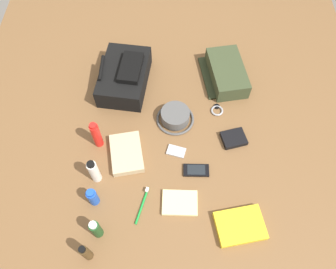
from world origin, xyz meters
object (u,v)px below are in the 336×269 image
cologne_bottle (86,253)px  paperback_novel (240,226)px  toothpaste_tube (94,171)px  bucket_hat (175,117)px  wristwatch (217,110)px  wallet (234,139)px  sunscreen_spray (96,135)px  media_player (176,151)px  notepad (180,203)px  shampoo_bottle (96,229)px  deodorant_spray (93,197)px  folded_towel (127,153)px  toothbrush (143,203)px  cell_phone (196,170)px  backpack (125,76)px  toiletry_pouch (226,73)px

cologne_bottle → paperback_novel: (0.13, -0.61, -0.05)m
cologne_bottle → toothpaste_tube: size_ratio=0.90×
bucket_hat → wristwatch: bucket_hat is taller
cologne_bottle → wallet: cologne_bottle is taller
sunscreen_spray → wallet: size_ratio=1.52×
media_player → notepad: bearing=-176.3°
media_player → paperback_novel: bearing=-142.4°
wallet → shampoo_bottle: bearing=111.5°
deodorant_spray → wristwatch: 0.73m
deodorant_spray → wristwatch: deodorant_spray is taller
paperback_novel → folded_towel: size_ratio=1.10×
bucket_hat → shampoo_bottle: (-0.55, 0.31, 0.04)m
cologne_bottle → media_player: bearing=-36.3°
toothbrush → folded_towel: (0.23, 0.09, 0.01)m
toothbrush → notepad: (0.00, -0.16, 0.00)m
toothpaste_tube → cell_phone: size_ratio=1.32×
deodorant_spray → notepad: size_ratio=0.72×
cologne_bottle → bucket_hat: bearing=-27.5°
bucket_hat → wristwatch: (0.06, -0.21, -0.02)m
deodorant_spray → wallet: (0.31, -0.62, -0.04)m
media_player → wristwatch: same height
cologne_bottle → shampoo_bottle: size_ratio=1.05×
sunscreen_spray → paperback_novel: sunscreen_spray is taller
bucket_hat → deodorant_spray: bearing=140.8°
backpack → wristwatch: 0.50m
cologne_bottle → wallet: 0.82m
toiletry_pouch → wallet: size_ratio=2.90×
bucket_hat → shampoo_bottle: size_ratio=1.42×
sunscreen_spray → wristwatch: 0.60m
backpack → sunscreen_spray: size_ratio=2.19×
folded_towel → notepad: bearing=-132.7°
bucket_hat → sunscreen_spray: size_ratio=1.11×
toiletry_pouch → folded_towel: 0.67m
backpack → deodorant_spray: size_ratio=3.41×
bucket_hat → media_player: 0.18m
wristwatch → folded_towel: (-0.25, 0.43, 0.01)m
wristwatch → wallet: bearing=-157.6°
sunscreen_spray → deodorant_spray: bearing=-177.1°
backpack → paperback_novel: (-0.74, -0.53, -0.05)m
shampoo_bottle → deodorant_spray: shampoo_bottle is taller
toothpaste_tube → media_player: (0.14, -0.35, -0.07)m
toiletry_pouch → media_player: toiletry_pouch is taller
shampoo_bottle → media_player: size_ratio=1.39×
shampoo_bottle → cell_phone: shampoo_bottle is taller
shampoo_bottle → toothbrush: (0.13, -0.17, -0.06)m
backpack → wallet: 0.63m
shampoo_bottle → deodorant_spray: bearing=13.8°
cologne_bottle → folded_towel: cologne_bottle is taller
toothpaste_tube → notepad: (-0.11, -0.37, -0.07)m
notepad → folded_towel: bearing=48.0°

